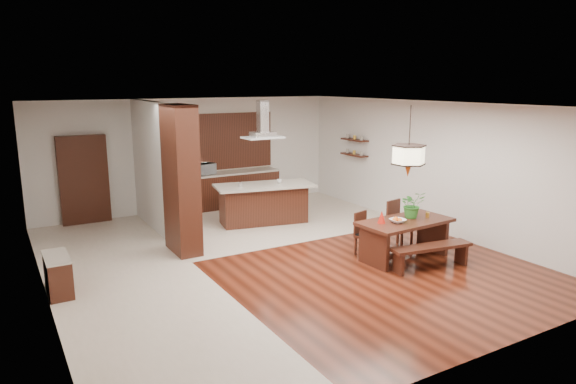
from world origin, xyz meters
TOP-DOWN VIEW (x-y plane):
  - room_shell at (0.00, 0.00)m, footprint 9.00×9.04m
  - tile_hallway at (-2.75, 0.00)m, footprint 2.50×9.00m
  - tile_kitchen at (1.25, 2.50)m, footprint 5.50×4.00m
  - soffit_band at (0.00, 0.00)m, footprint 8.00×9.00m
  - partition_pier at (-1.40, 1.20)m, footprint 0.45×1.00m
  - partition_stub at (-1.40, 3.30)m, footprint 0.18×2.40m
  - hallway_console at (-3.81, 0.20)m, footprint 0.37×0.88m
  - hallway_doorway at (-2.70, 4.40)m, footprint 1.10×0.20m
  - rear_counter at (1.00, 4.20)m, footprint 2.60×0.62m
  - kitchen_window at (1.00, 4.46)m, footprint 2.60×0.08m
  - shelf_lower at (3.87, 2.60)m, footprint 0.26×0.90m
  - shelf_upper at (3.87, 2.60)m, footprint 0.26×0.90m
  - dining_table at (2.10, -1.32)m, footprint 1.86×1.01m
  - dining_bench at (2.13, -1.97)m, footprint 1.60×0.57m
  - dining_chair_left at (1.61, -0.79)m, footprint 0.45×0.45m
  - dining_chair_right at (2.52, -0.74)m, footprint 0.50×0.50m
  - pendant_lantern at (2.10, -1.32)m, footprint 0.64×0.64m
  - foliage_plant at (2.33, -1.24)m, footprint 0.56×0.51m
  - fruit_bowl at (1.85, -1.38)m, footprint 0.29×0.29m
  - napkin_cone at (1.57, -1.25)m, footprint 0.20×0.20m
  - gold_ornament at (2.61, -1.37)m, footprint 0.09×0.09m
  - kitchen_island at (0.95, 2.26)m, footprint 2.45×1.43m
  - range_hood at (0.95, 2.27)m, footprint 0.90×0.55m
  - island_cup at (1.34, 2.19)m, footprint 0.16×0.16m
  - microwave at (0.23, 4.17)m, footprint 0.61×0.50m

SIDE VIEW (x-z plane):
  - tile_hallway at x=-2.75m, z-range 0.00..0.01m
  - tile_kitchen at x=1.25m, z-range 0.00..0.01m
  - dining_bench at x=2.13m, z-range 0.00..0.44m
  - hallway_console at x=-3.81m, z-range 0.00..0.63m
  - dining_chair_left at x=1.61m, z-range 0.00..0.84m
  - dining_chair_right at x=2.52m, z-range 0.00..0.95m
  - rear_counter at x=1.00m, z-range 0.00..0.95m
  - kitchen_island at x=0.95m, z-range 0.01..0.96m
  - dining_table at x=2.10m, z-range 0.18..0.93m
  - fruit_bowl at x=1.85m, z-range 0.76..0.83m
  - gold_ornament at x=2.61m, z-range 0.76..0.86m
  - napkin_cone at x=1.57m, z-range 0.76..0.99m
  - island_cup at x=1.34m, z-range 0.95..1.04m
  - foliage_plant at x=2.33m, z-range 0.76..1.28m
  - hallway_doorway at x=-2.70m, z-range 0.00..2.10m
  - microwave at x=0.23m, z-range 0.95..1.24m
  - shelf_lower at x=3.87m, z-range 1.38..1.42m
  - partition_pier at x=-1.40m, z-range 0.00..2.90m
  - partition_stub at x=-1.40m, z-range 0.00..2.90m
  - kitchen_window at x=1.00m, z-range 1.00..2.50m
  - shelf_upper at x=3.87m, z-range 1.78..1.82m
  - room_shell at x=0.00m, z-range 0.60..3.52m
  - pendant_lantern at x=2.10m, z-range 1.59..2.90m
  - range_hood at x=0.95m, z-range 2.03..2.90m
  - soffit_band at x=0.00m, z-range 2.88..2.89m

